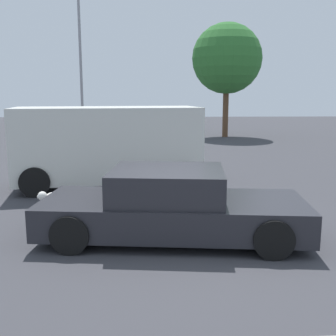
% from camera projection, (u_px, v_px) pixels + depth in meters
% --- Properties ---
extents(ground_plane, '(80.00, 80.00, 0.00)m').
position_uv_depth(ground_plane, '(191.00, 242.00, 7.00)').
color(ground_plane, '#38383D').
extents(sedan_foreground, '(4.76, 2.32, 1.24)m').
position_uv_depth(sedan_foreground, '(172.00, 206.00, 7.12)').
color(sedan_foreground, '#232328').
rests_on(sedan_foreground, ground_plane).
extents(dog, '(0.56, 0.41, 0.41)m').
position_uv_depth(dog, '(51.00, 197.00, 9.02)').
color(dog, white).
rests_on(dog, ground_plane).
extents(van_white, '(5.19, 2.78, 2.18)m').
position_uv_depth(van_white, '(108.00, 144.00, 11.14)').
color(van_white, silver).
rests_on(van_white, ground_plane).
extents(light_post_near, '(0.44, 0.44, 7.77)m').
position_uv_depth(light_post_near, '(80.00, 44.00, 21.03)').
color(light_post_near, gray).
rests_on(light_post_near, ground_plane).
extents(tree_back_left, '(4.09, 4.09, 6.64)m').
position_uv_depth(tree_back_left, '(227.00, 59.00, 23.64)').
color(tree_back_left, brown).
rests_on(tree_back_left, ground_plane).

